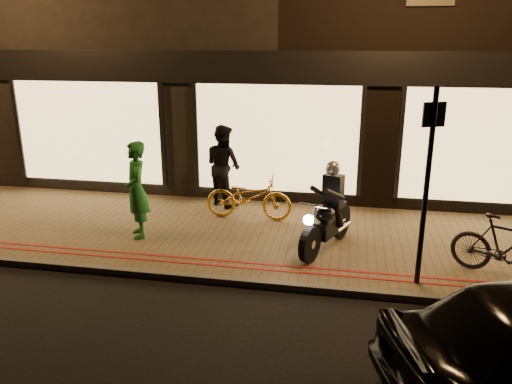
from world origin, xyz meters
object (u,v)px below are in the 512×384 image
(motorcycle, at_px, (328,216))
(person_green, at_px, (136,190))
(bicycle_gold, at_px, (249,197))
(sign_post, at_px, (427,178))

(motorcycle, bearing_deg, person_green, -157.04)
(motorcycle, relative_size, person_green, 1.01)
(bicycle_gold, relative_size, person_green, 0.98)
(motorcycle, height_order, person_green, person_green)
(motorcycle, distance_m, bicycle_gold, 2.11)
(bicycle_gold, height_order, person_green, person_green)
(motorcycle, xyz_separation_m, sign_post, (1.44, -1.09, 1.06))
(sign_post, bearing_deg, motorcycle, 142.83)
(sign_post, xyz_separation_m, bicycle_gold, (-3.13, 2.35, -1.21))
(bicycle_gold, bearing_deg, person_green, 125.95)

